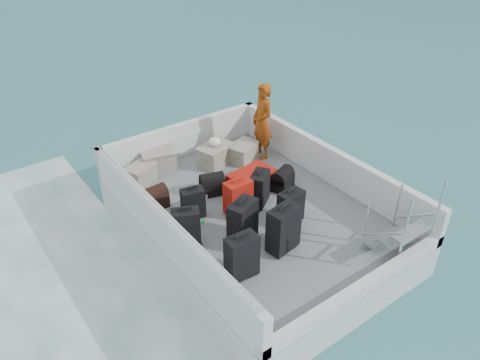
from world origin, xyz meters
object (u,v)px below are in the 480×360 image
object	(u,v)px
crate_0	(141,174)
crate_3	(243,153)
crate_1	(159,160)
passenger	(262,121)
suitcase_3	(283,229)
suitcase_1	(186,228)
suitcase_4	(243,222)
suitcase_0	(242,257)
suitcase_2	(193,204)
suitcase_5	(238,198)
crate_2	(215,156)
suitcase_7	(259,189)
suitcase_8	(252,180)
suitcase_6	(291,207)

from	to	relation	value
crate_0	crate_3	size ratio (longest dim) A/B	0.91
crate_1	passenger	xyz separation A→B (m)	(1.97, -0.78, 0.59)
suitcase_3	crate_3	size ratio (longest dim) A/B	1.34
crate_1	suitcase_1	bearing A→B (deg)	-107.63
suitcase_4	suitcase_1	bearing A→B (deg)	130.36
suitcase_0	suitcase_2	size ratio (longest dim) A/B	1.28
suitcase_4	crate_3	xyz separation A→B (m)	(1.51, 2.02, -0.19)
suitcase_4	suitcase_5	bearing A→B (deg)	39.11
suitcase_4	crate_2	size ratio (longest dim) A/B	1.11
crate_0	crate_3	bearing A→B (deg)	-13.75
suitcase_1	crate_1	bearing A→B (deg)	98.11
suitcase_4	suitcase_7	size ratio (longest dim) A/B	1.15
crate_2	suitcase_3	bearing A→B (deg)	-102.28
suitcase_3	suitcase_5	distance (m)	1.17
suitcase_3	crate_3	distance (m)	2.81
suitcase_4	passenger	xyz separation A→B (m)	(1.94, 1.95, 0.42)
suitcase_3	suitcase_8	xyz separation A→B (m)	(0.66, 1.63, -0.21)
suitcase_6	passenger	xyz separation A→B (m)	(1.02, 2.05, 0.48)
suitcase_2	suitcase_6	bearing A→B (deg)	-27.87
crate_1	passenger	distance (m)	2.20
crate_2	crate_3	bearing A→B (deg)	-21.57
suitcase_4	suitcase_3	bearing A→B (deg)	-76.28
suitcase_7	passenger	bearing A→B (deg)	16.16
suitcase_2	passenger	distance (m)	2.50
suitcase_3	crate_1	bearing A→B (deg)	88.11
suitcase_8	passenger	distance (m)	1.39
suitcase_6	crate_0	distance (m)	2.98
crate_0	suitcase_0	bearing A→B (deg)	-89.41
suitcase_0	suitcase_5	bearing A→B (deg)	59.01
suitcase_1	passenger	world-z (taller)	passenger
suitcase_4	crate_1	distance (m)	2.74
suitcase_1	crate_0	xyz separation A→B (m)	(0.24, 2.09, -0.17)
crate_3	crate_1	bearing A→B (deg)	155.10
suitcase_1	suitcase_2	xyz separation A→B (m)	(0.46, 0.55, -0.05)
suitcase_5	passenger	xyz separation A→B (m)	(1.57, 1.33, 0.46)
crate_1	crate_3	world-z (taller)	crate_1
suitcase_7	suitcase_8	bearing A→B (deg)	32.07
suitcase_1	suitcase_4	world-z (taller)	suitcase_4
suitcase_5	crate_0	world-z (taller)	suitcase_5
crate_0	suitcase_8	bearing A→B (deg)	-42.48
suitcase_2	suitcase_5	distance (m)	0.76
suitcase_1	suitcase_8	world-z (taller)	suitcase_1
suitcase_4	suitcase_7	bearing A→B (deg)	16.71
suitcase_4	crate_3	world-z (taller)	suitcase_4
crate_2	suitcase_1	bearing A→B (deg)	-133.99
crate_0	crate_1	bearing A→B (deg)	24.21
suitcase_4	crate_1	size ratio (longest dim) A/B	1.14
passenger	suitcase_2	bearing A→B (deg)	-57.52
suitcase_4	suitcase_6	size ratio (longest dim) A/B	1.21
suitcase_1	suitcase_2	distance (m)	0.71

